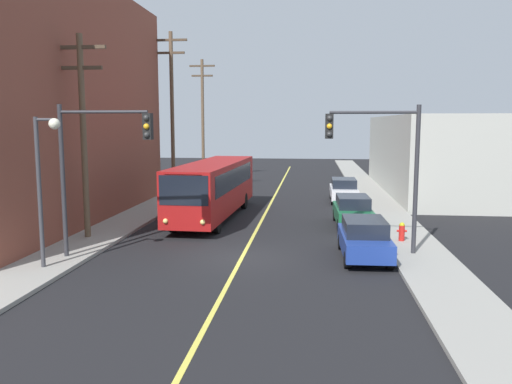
{
  "coord_description": "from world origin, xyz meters",
  "views": [
    {
      "loc": [
        2.8,
        -20.32,
        5.41
      ],
      "look_at": [
        0.0,
        5.27,
        2.0
      ],
      "focal_mm": 36.39,
      "sensor_mm": 36.0,
      "label": 1
    }
  ],
  "objects_px": {
    "traffic_signal_left_corner": "(99,152)",
    "street_lamp_left": "(44,170)",
    "utility_pole_near": "(83,127)",
    "fire_hydrant": "(402,231)",
    "parked_car_green": "(353,210)",
    "traffic_signal_right_corner": "(378,151)",
    "utility_pole_mid": "(172,107)",
    "parked_car_white": "(344,190)",
    "utility_pole_far": "(203,114)",
    "parked_car_blue": "(364,238)",
    "city_bus": "(214,186)"
  },
  "relations": [
    {
      "from": "utility_pole_far",
      "to": "traffic_signal_right_corner",
      "type": "bearing_deg",
      "value": -64.6
    },
    {
      "from": "utility_pole_near",
      "to": "street_lamp_left",
      "type": "bearing_deg",
      "value": -81.13
    },
    {
      "from": "parked_car_blue",
      "to": "street_lamp_left",
      "type": "bearing_deg",
      "value": -165.36
    },
    {
      "from": "parked_car_blue",
      "to": "parked_car_white",
      "type": "relative_size",
      "value": 1.01
    },
    {
      "from": "parked_car_blue",
      "to": "fire_hydrant",
      "type": "height_order",
      "value": "parked_car_blue"
    },
    {
      "from": "city_bus",
      "to": "fire_hydrant",
      "type": "bearing_deg",
      "value": -29.99
    },
    {
      "from": "parked_car_blue",
      "to": "traffic_signal_right_corner",
      "type": "distance_m",
      "value": 3.54
    },
    {
      "from": "utility_pole_near",
      "to": "utility_pole_far",
      "type": "bearing_deg",
      "value": 89.92
    },
    {
      "from": "traffic_signal_left_corner",
      "to": "street_lamp_left",
      "type": "distance_m",
      "value": 2.21
    },
    {
      "from": "parked_car_white",
      "to": "traffic_signal_left_corner",
      "type": "bearing_deg",
      "value": -121.67
    },
    {
      "from": "utility_pole_far",
      "to": "street_lamp_left",
      "type": "bearing_deg",
      "value": -88.58
    },
    {
      "from": "traffic_signal_left_corner",
      "to": "traffic_signal_right_corner",
      "type": "bearing_deg",
      "value": 10.41
    },
    {
      "from": "utility_pole_near",
      "to": "fire_hydrant",
      "type": "distance_m",
      "value": 15.23
    },
    {
      "from": "street_lamp_left",
      "to": "utility_pole_near",
      "type": "bearing_deg",
      "value": 98.87
    },
    {
      "from": "parked_car_blue",
      "to": "fire_hydrant",
      "type": "relative_size",
      "value": 5.29
    },
    {
      "from": "traffic_signal_right_corner",
      "to": "utility_pole_near",
      "type": "bearing_deg",
      "value": 173.29
    },
    {
      "from": "utility_pole_mid",
      "to": "traffic_signal_right_corner",
      "type": "bearing_deg",
      "value": -51.57
    },
    {
      "from": "parked_car_white",
      "to": "traffic_signal_left_corner",
      "type": "distance_m",
      "value": 20.09
    },
    {
      "from": "city_bus",
      "to": "parked_car_blue",
      "type": "distance_m",
      "value": 11.42
    },
    {
      "from": "traffic_signal_right_corner",
      "to": "street_lamp_left",
      "type": "relative_size",
      "value": 1.09
    },
    {
      "from": "utility_pole_mid",
      "to": "fire_hydrant",
      "type": "distance_m",
      "value": 20.93
    },
    {
      "from": "utility_pole_near",
      "to": "traffic_signal_right_corner",
      "type": "bearing_deg",
      "value": -6.71
    },
    {
      "from": "utility_pole_far",
      "to": "fire_hydrant",
      "type": "bearing_deg",
      "value": -60.12
    },
    {
      "from": "traffic_signal_right_corner",
      "to": "parked_car_white",
      "type": "bearing_deg",
      "value": 91.66
    },
    {
      "from": "traffic_signal_left_corner",
      "to": "parked_car_white",
      "type": "bearing_deg",
      "value": 58.33
    },
    {
      "from": "parked_car_blue",
      "to": "utility_pole_far",
      "type": "distance_m",
      "value": 31.05
    },
    {
      "from": "parked_car_green",
      "to": "fire_hydrant",
      "type": "relative_size",
      "value": 5.3
    },
    {
      "from": "street_lamp_left",
      "to": "fire_hydrant",
      "type": "height_order",
      "value": "street_lamp_left"
    },
    {
      "from": "utility_pole_far",
      "to": "traffic_signal_right_corner",
      "type": "relative_size",
      "value": 1.86
    },
    {
      "from": "utility_pole_mid",
      "to": "utility_pole_far",
      "type": "height_order",
      "value": "utility_pole_mid"
    },
    {
      "from": "parked_car_green",
      "to": "utility_pole_far",
      "type": "relative_size",
      "value": 0.4
    },
    {
      "from": "parked_car_white",
      "to": "fire_hydrant",
      "type": "relative_size",
      "value": 5.24
    },
    {
      "from": "parked_car_green",
      "to": "traffic_signal_right_corner",
      "type": "relative_size",
      "value": 0.74
    },
    {
      "from": "traffic_signal_right_corner",
      "to": "city_bus",
      "type": "bearing_deg",
      "value": 136.43
    },
    {
      "from": "parked_car_white",
      "to": "utility_pole_mid",
      "type": "xyz_separation_m",
      "value": [
        -12.47,
        1.4,
        5.75
      ]
    },
    {
      "from": "utility_pole_mid",
      "to": "street_lamp_left",
      "type": "bearing_deg",
      "value": -88.09
    },
    {
      "from": "utility_pole_far",
      "to": "utility_pole_near",
      "type": "bearing_deg",
      "value": -90.08
    },
    {
      "from": "parked_car_white",
      "to": "traffic_signal_right_corner",
      "type": "distance_m",
      "value": 15.26
    },
    {
      "from": "utility_pole_far",
      "to": "parked_car_blue",
      "type": "bearing_deg",
      "value": -65.87
    },
    {
      "from": "utility_pole_mid",
      "to": "parked_car_green",
      "type": "bearing_deg",
      "value": -38.98
    },
    {
      "from": "utility_pole_far",
      "to": "traffic_signal_right_corner",
      "type": "xyz_separation_m",
      "value": [
        13.0,
        -27.39,
        -1.96
      ]
    },
    {
      "from": "parked_car_white",
      "to": "traffic_signal_left_corner",
      "type": "height_order",
      "value": "traffic_signal_left_corner"
    },
    {
      "from": "street_lamp_left",
      "to": "parked_car_white",
      "type": "bearing_deg",
      "value": 57.37
    },
    {
      "from": "parked_car_green",
      "to": "traffic_signal_left_corner",
      "type": "distance_m",
      "value": 13.65
    },
    {
      "from": "parked_car_green",
      "to": "traffic_signal_left_corner",
      "type": "bearing_deg",
      "value": -141.71
    },
    {
      "from": "parked_car_blue",
      "to": "street_lamp_left",
      "type": "xyz_separation_m",
      "value": [
        -11.73,
        -3.07,
        2.9
      ]
    },
    {
      "from": "parked_car_white",
      "to": "fire_hydrant",
      "type": "distance_m",
      "value": 12.75
    },
    {
      "from": "traffic_signal_right_corner",
      "to": "parked_car_blue",
      "type": "bearing_deg",
      "value": -134.07
    },
    {
      "from": "city_bus",
      "to": "utility_pole_near",
      "type": "relative_size",
      "value": 1.32
    },
    {
      "from": "street_lamp_left",
      "to": "parked_car_blue",
      "type": "bearing_deg",
      "value": 14.64
    }
  ]
}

